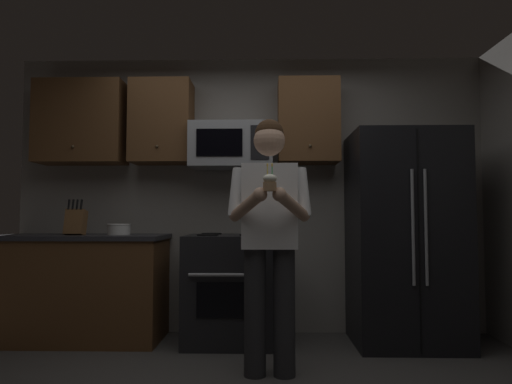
# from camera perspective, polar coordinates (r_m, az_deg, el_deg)

# --- Properties ---
(wall_back) EXTENTS (4.40, 0.10, 2.60)m
(wall_back) POSITION_cam_1_polar(r_m,az_deg,el_deg) (4.33, -0.88, -0.23)
(wall_back) COLOR gray
(wall_back) RESTS_ON ground
(oven_range) EXTENTS (0.76, 0.70, 0.93)m
(oven_range) POSITION_cam_1_polar(r_m,az_deg,el_deg) (3.99, -3.30, -12.05)
(oven_range) COLOR black
(oven_range) RESTS_ON ground
(microwave) EXTENTS (0.74, 0.41, 0.40)m
(microwave) POSITION_cam_1_polar(r_m,az_deg,el_deg) (4.11, -3.11, 5.82)
(microwave) COLOR #9EA0A5
(refrigerator) EXTENTS (0.90, 0.75, 1.80)m
(refrigerator) POSITION_cam_1_polar(r_m,az_deg,el_deg) (4.07, 18.32, -5.51)
(refrigerator) COLOR black
(refrigerator) RESTS_ON ground
(cabinet_row_upper) EXTENTS (2.78, 0.36, 0.76)m
(cabinet_row_upper) POSITION_cam_1_polar(r_m,az_deg,el_deg) (4.29, -10.83, 8.63)
(cabinet_row_upper) COLOR brown
(counter_left) EXTENTS (1.44, 0.66, 0.92)m
(counter_left) POSITION_cam_1_polar(r_m,az_deg,el_deg) (4.31, -21.12, -11.17)
(counter_left) COLOR brown
(counter_left) RESTS_ON ground
(knife_block) EXTENTS (0.16, 0.15, 0.32)m
(knife_block) POSITION_cam_1_polar(r_m,az_deg,el_deg) (4.24, -21.86, -3.52)
(knife_block) COLOR brown
(knife_block) RESTS_ON counter_left
(bowl_large_white) EXTENTS (0.21, 0.21, 0.10)m
(bowl_large_white) POSITION_cam_1_polar(r_m,az_deg,el_deg) (4.20, -16.96, -4.50)
(bowl_large_white) COLOR white
(bowl_large_white) RESTS_ON counter_left
(person) EXTENTS (0.60, 0.48, 1.76)m
(person) POSITION_cam_1_polar(r_m,az_deg,el_deg) (3.10, 1.71, -4.69)
(person) COLOR #262628
(person) RESTS_ON ground
(cupcake) EXTENTS (0.09, 0.09, 0.17)m
(cupcake) POSITION_cam_1_polar(r_m,az_deg,el_deg) (2.78, 1.76, 1.26)
(cupcake) COLOR #A87F56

